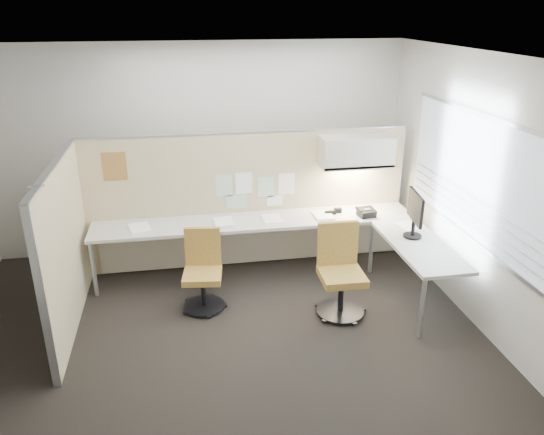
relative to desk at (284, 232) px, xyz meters
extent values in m
cube|color=black|center=(-0.93, -1.13, -0.61)|extent=(5.50, 4.50, 0.01)
cube|color=white|center=(-0.93, -1.13, 2.20)|extent=(5.50, 4.50, 0.01)
cube|color=beige|center=(-0.93, 1.12, 0.80)|extent=(5.50, 0.02, 2.80)
cube|color=beige|center=(-0.93, -3.38, 0.80)|extent=(5.50, 0.02, 2.80)
cube|color=beige|center=(1.82, -1.13, 0.80)|extent=(0.02, 4.50, 2.80)
cube|color=#AAB6C6|center=(1.79, -1.13, 0.95)|extent=(0.01, 2.80, 1.30)
cube|color=#C3B387|center=(-0.38, 0.47, 0.27)|extent=(4.10, 0.06, 1.75)
cube|color=#C3B387|center=(-2.43, -0.63, 0.27)|extent=(0.06, 2.20, 1.75)
cube|color=beige|center=(-0.33, 0.14, 0.11)|extent=(4.00, 0.60, 0.04)
cube|color=beige|center=(1.37, -0.89, 0.11)|extent=(0.60, 1.47, 0.04)
cube|color=beige|center=(-0.33, 0.41, -0.26)|extent=(3.90, 0.02, 0.64)
cylinder|color=#A5A8AA|center=(-2.28, -0.11, -0.26)|extent=(0.05, 0.05, 0.69)
cylinder|color=#A5A8AA|center=(1.12, -1.58, -0.26)|extent=(0.05, 0.05, 0.69)
cylinder|color=#A5A8AA|center=(1.12, -0.11, -0.26)|extent=(0.05, 0.05, 0.69)
cube|color=beige|center=(0.97, 0.26, 0.91)|extent=(0.90, 0.36, 0.38)
cube|color=#FFEABF|center=(0.97, 0.26, 0.70)|extent=(0.60, 0.06, 0.02)
cube|color=#8CBF8C|center=(-0.68, 0.44, 0.50)|extent=(0.21, 0.00, 0.28)
cube|color=white|center=(-0.43, 0.44, 0.52)|extent=(0.21, 0.00, 0.28)
cube|color=#8CBF8C|center=(-0.15, 0.44, 0.45)|extent=(0.21, 0.00, 0.28)
cube|color=white|center=(0.12, 0.44, 0.48)|extent=(0.21, 0.00, 0.28)
cube|color=#8CBF8C|center=(-0.53, 0.44, 0.28)|extent=(0.28, 0.00, 0.18)
cube|color=white|center=(-0.03, 0.44, 0.26)|extent=(0.21, 0.00, 0.14)
cube|color=orange|center=(-1.98, 0.44, 0.82)|extent=(0.28, 0.00, 0.35)
cylinder|color=black|center=(-1.04, -0.61, -0.57)|extent=(0.47, 0.47, 0.03)
cylinder|color=black|center=(-1.04, -0.61, -0.39)|extent=(0.05, 0.05, 0.36)
cube|color=tan|center=(-1.04, -0.61, -0.18)|extent=(0.47, 0.47, 0.07)
cube|color=tan|center=(-1.02, -0.42, 0.08)|extent=(0.40, 0.11, 0.46)
cylinder|color=black|center=(0.45, -1.00, -0.57)|extent=(0.53, 0.53, 0.03)
cylinder|color=black|center=(0.45, -1.00, -0.37)|extent=(0.06, 0.06, 0.41)
cube|color=tan|center=(0.45, -1.00, -0.13)|extent=(0.48, 0.48, 0.08)
cube|color=tan|center=(0.45, -0.78, 0.16)|extent=(0.45, 0.07, 0.51)
cylinder|color=black|center=(1.37, -0.69, 0.14)|extent=(0.21, 0.21, 0.02)
cylinder|color=black|center=(1.37, -0.69, 0.23)|extent=(0.04, 0.04, 0.19)
cube|color=black|center=(1.37, -0.69, 0.50)|extent=(0.10, 0.51, 0.34)
cube|color=black|center=(1.37, -0.69, 0.50)|extent=(0.07, 0.46, 0.30)
cube|color=black|center=(1.07, 0.02, 0.18)|extent=(0.23, 0.22, 0.12)
cylinder|color=black|center=(0.98, 0.04, 0.21)|extent=(0.06, 0.17, 0.04)
cube|color=black|center=(0.64, 0.16, 0.15)|extent=(0.14, 0.04, 0.05)
cube|color=black|center=(0.75, 0.20, 0.16)|extent=(0.11, 0.08, 0.06)
cube|color=silver|center=(-2.43, -1.31, 1.17)|extent=(0.14, 0.02, 0.02)
cylinder|color=silver|center=(-2.50, -1.31, 1.09)|extent=(0.02, 0.02, 0.14)
cube|color=#AD7F4C|center=(-2.50, -1.31, 0.96)|extent=(0.02, 0.44, 0.12)
cube|color=#AD7F4C|center=(-2.53, -1.28, 0.92)|extent=(0.02, 0.44, 0.12)
cube|color=#A5A6B0|center=(-2.51, -1.36, 0.33)|extent=(0.01, 0.07, 1.10)
cube|color=white|center=(-1.73, 0.09, 0.14)|extent=(0.29, 0.34, 0.03)
cube|color=white|center=(-0.73, 0.08, 0.15)|extent=(0.25, 0.31, 0.04)
cube|color=white|center=(-0.12, 0.13, 0.13)|extent=(0.24, 0.31, 0.01)
cube|color=white|center=(0.53, 0.11, 0.14)|extent=(0.23, 0.30, 0.02)
cube|color=white|center=(1.45, -0.40, 0.14)|extent=(0.29, 0.34, 0.02)
camera|label=1|loc=(-1.20, -5.89, 2.61)|focal=35.00mm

